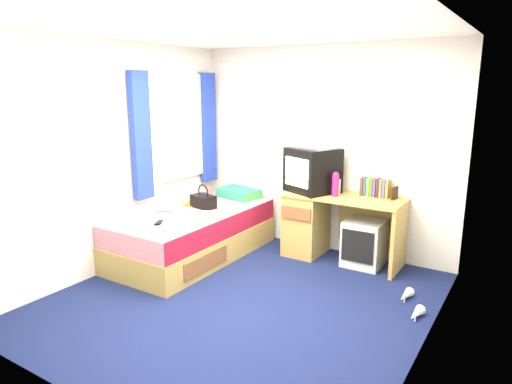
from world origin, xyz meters
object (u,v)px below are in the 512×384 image
Objects in this scene: desk at (321,222)px; bed at (193,234)px; picture_frame at (394,193)px; towel at (196,217)px; vcr at (314,144)px; pink_water_bottle at (335,186)px; magazine at (195,203)px; crt_tv at (312,170)px; storage_cube at (364,243)px; colour_swatch_fan at (164,222)px; remote_control at (159,223)px; aerosol_can at (338,187)px; pillow at (239,193)px; water_bottle at (162,209)px; handbag at (203,201)px; white_heels at (410,305)px.

bed is at bearing -146.70° from desk.
towel is (-1.72, -1.22, -0.23)m from picture_frame.
desk is at bearing 15.52° from vcr.
pink_water_bottle is 1.71m from magazine.
bed is 1.55m from crt_tv.
desk is at bearing 23.43° from crt_tv.
pink_water_bottle reaches higher than storage_cube.
remote_control reaches higher than colour_swatch_fan.
colour_swatch_fan is at bearing 46.41° from remote_control.
bed is 4.37× the size of vcr.
remote_control is at bearing -143.01° from storage_cube.
crt_tv reaches higher than desk.
desk is 0.47m from aerosol_can.
pillow is 1.13m from towel.
towel is 1.38× the size of water_bottle.
picture_frame is (0.79, 0.13, 0.41)m from desk.
picture_frame reaches higher than colour_swatch_fan.
pillow is (0.07, 0.83, 0.33)m from bed.
pillow is 1.87× the size of magazine.
pillow is 0.64m from handbag.
bed is at bearing 93.65° from colour_swatch_fan.
towel is at bearing -144.41° from storage_cube.
storage_cube is 1.07m from white_heels.
bed is at bearing -152.47° from pink_water_bottle.
desk reaches higher than white_heels.
towel is at bearing 20.02° from remote_control.
vcr is at bearing 50.69° from colour_swatch_fan.
water_bottle is at bearing -144.76° from bed.
storage_cube is at bearing -1.46° from desk.
remote_control is (-0.28, -0.27, -0.04)m from towel.
bed is at bearing 135.71° from towel.
pink_water_bottle reaches higher than pillow.
crt_tv reaches higher than storage_cube.
pillow reaches higher than storage_cube.
desk is 3.89× the size of handbag.
vcr reaches higher than picture_frame.
towel is at bearing -171.94° from white_heels.
handbag is at bearing -133.17° from vcr.
crt_tv is at bearing 150.09° from white_heels.
aerosol_can is at bearing 95.33° from pink_water_bottle.
pillow is 0.97× the size of white_heels.
magazine is (-2.21, -0.67, -0.27)m from picture_frame.
pink_water_bottle is at bearing -147.49° from picture_frame.
colour_swatch_fan is (0.22, -0.77, -0.00)m from magazine.
crt_tv is 1.20× the size of white_heels.
colour_swatch_fan is (-1.39, -1.24, -0.32)m from pink_water_bottle.
handbag is at bearing -95.49° from pillow.
crt_tv is 1.84m from white_heels.
towel is at bearing -134.37° from aerosol_can.
aerosol_can is (-0.35, 0.06, 0.58)m from storage_cube.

